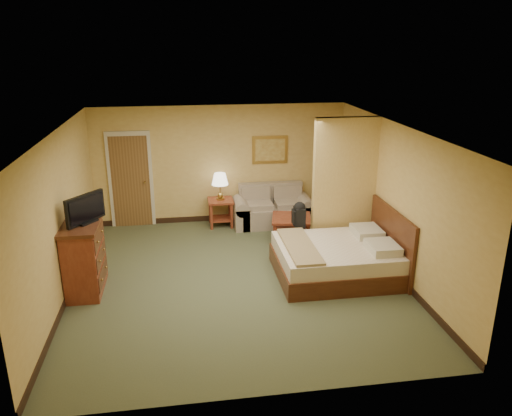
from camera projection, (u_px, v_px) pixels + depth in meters
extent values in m
plane|color=#4B5235|center=(237.00, 279.00, 8.60)|extent=(6.00, 6.00, 0.00)
plane|color=white|center=(235.00, 129.00, 7.76)|extent=(6.00, 6.00, 0.00)
cube|color=tan|center=(220.00, 165.00, 10.99)|extent=(5.50, 0.02, 2.60)
cube|color=tan|center=(61.00, 216.00, 7.78)|extent=(0.02, 6.00, 2.60)
cube|color=tan|center=(395.00, 200.00, 8.58)|extent=(0.02, 6.00, 2.60)
cube|color=tan|center=(344.00, 187.00, 9.36)|extent=(1.20, 0.15, 2.60)
cube|color=beige|center=(131.00, 179.00, 10.76)|extent=(0.94, 0.06, 2.10)
cube|color=brown|center=(131.00, 182.00, 10.76)|extent=(0.80, 0.04, 2.00)
cylinder|color=#A9883E|center=(145.00, 182.00, 10.75)|extent=(0.04, 0.12, 0.04)
cube|color=black|center=(222.00, 218.00, 11.38)|extent=(5.50, 0.02, 0.12)
cube|color=gray|center=(273.00, 215.00, 11.05)|extent=(1.44, 0.77, 0.43)
cube|color=gray|center=(270.00, 192.00, 11.22)|extent=(1.44, 0.18, 0.45)
cube|color=gray|center=(241.00, 216.00, 10.94)|extent=(0.31, 0.77, 0.48)
cube|color=gray|center=(305.00, 213.00, 11.15)|extent=(0.31, 0.77, 0.48)
cube|color=maroon|center=(220.00, 201.00, 10.88)|extent=(0.55, 0.55, 0.04)
cube|color=maroon|center=(221.00, 218.00, 11.02)|extent=(0.46, 0.46, 0.03)
cube|color=maroon|center=(212.00, 217.00, 10.75)|extent=(0.05, 0.05, 0.56)
cube|color=maroon|center=(232.00, 216.00, 10.81)|extent=(0.05, 0.05, 0.56)
cube|color=maroon|center=(210.00, 211.00, 11.15)|extent=(0.05, 0.05, 0.56)
cube|color=maroon|center=(230.00, 210.00, 11.22)|extent=(0.05, 0.05, 0.56)
cylinder|color=#A9883E|center=(220.00, 199.00, 10.87)|extent=(0.18, 0.18, 0.04)
cylinder|color=#A9883E|center=(220.00, 189.00, 10.80)|extent=(0.02, 0.02, 0.30)
cone|color=white|center=(220.00, 179.00, 10.73)|extent=(0.36, 0.36, 0.25)
cube|color=maroon|center=(291.00, 218.00, 10.12)|extent=(0.92, 0.92, 0.04)
cube|color=maroon|center=(291.00, 232.00, 10.22)|extent=(0.79, 0.79, 0.03)
cube|color=maroon|center=(278.00, 236.00, 9.84)|extent=(0.06, 0.06, 0.46)
cube|color=maroon|center=(303.00, 223.00, 10.55)|extent=(0.06, 0.06, 0.46)
cube|color=#B78E3F|center=(270.00, 150.00, 11.03)|extent=(0.80, 0.03, 0.62)
cube|color=#AD7D35|center=(270.00, 150.00, 11.01)|extent=(0.66, 0.02, 0.49)
cube|color=maroon|center=(85.00, 259.00, 8.05)|extent=(0.51, 1.03, 1.12)
cube|color=#451F10|center=(80.00, 225.00, 7.86)|extent=(0.58, 1.10, 0.06)
cube|color=black|center=(87.00, 222.00, 7.86)|extent=(0.35, 0.38, 0.03)
cube|color=black|center=(85.00, 208.00, 7.79)|extent=(0.50, 0.64, 0.46)
cube|color=#451F10|center=(337.00, 267.00, 8.71)|extent=(2.10, 1.68, 0.32)
cube|color=#F7E7CA|center=(338.00, 252.00, 8.62)|extent=(2.04, 1.62, 0.25)
cube|color=#451F10|center=(391.00, 241.00, 8.71)|extent=(0.06, 1.79, 1.16)
cube|color=beige|center=(383.00, 248.00, 8.30)|extent=(0.47, 0.58, 0.15)
cube|color=beige|center=(367.00, 232.00, 8.99)|extent=(0.47, 0.58, 0.15)
cube|color=#977D52|center=(300.00, 246.00, 8.47)|extent=(0.47, 1.58, 0.05)
cube|color=black|center=(299.00, 217.00, 9.37)|extent=(0.19, 0.28, 0.37)
sphere|color=black|center=(300.00, 208.00, 9.31)|extent=(0.22, 0.22, 0.22)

